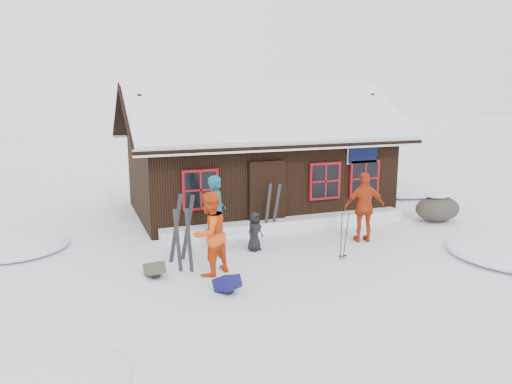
% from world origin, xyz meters
% --- Properties ---
extents(ground, '(120.00, 120.00, 0.00)m').
position_xyz_m(ground, '(0.00, 0.00, 0.00)').
color(ground, white).
rests_on(ground, ground).
extents(mountain_hut, '(8.90, 6.09, 4.42)m').
position_xyz_m(mountain_hut, '(1.50, 4.98, 1.58)').
color(mountain_hut, black).
rests_on(mountain_hut, ground).
extents(snow_drift, '(7.60, 0.60, 0.35)m').
position_xyz_m(snow_drift, '(1.50, 2.25, 0.17)').
color(snow_drift, white).
rests_on(snow_drift, ground).
extents(snow_mounds, '(20.60, 13.20, 0.48)m').
position_xyz_m(snow_mounds, '(1.65, 1.86, 0.00)').
color(snow_mounds, white).
rests_on(snow_mounds, ground).
extents(skier_teal, '(0.59, 0.79, 1.96)m').
position_xyz_m(skier_teal, '(-1.00, 1.14, 0.98)').
color(skier_teal, '#155166').
rests_on(skier_teal, ground).
extents(skier_orange_left, '(1.16, 1.08, 1.90)m').
position_xyz_m(skier_orange_left, '(-1.65, -0.54, 0.95)').
color(skier_orange_left, '#D9460F').
rests_on(skier_orange_left, ground).
extents(skier_orange_right, '(1.20, 0.72, 1.92)m').
position_xyz_m(skier_orange_right, '(2.94, 0.42, 0.96)').
color(skier_orange_right, '#AC3411').
rests_on(skier_orange_right, ground).
extents(skier_crouched, '(0.59, 0.53, 1.02)m').
position_xyz_m(skier_crouched, '(-0.12, 0.71, 0.51)').
color(skier_crouched, black).
rests_on(skier_crouched, ground).
extents(boulder, '(1.47, 1.10, 0.85)m').
position_xyz_m(boulder, '(6.32, 1.47, 0.43)').
color(boulder, '#433D35').
rests_on(boulder, ground).
extents(ski_pair_left, '(0.66, 0.24, 1.70)m').
position_xyz_m(ski_pair_left, '(-2.04, 0.59, 0.81)').
color(ski_pair_left, black).
rests_on(ski_pair_left, ground).
extents(ski_pair_mid, '(0.43, 0.16, 1.53)m').
position_xyz_m(ski_pair_mid, '(-2.16, -0.18, 0.71)').
color(ski_pair_mid, black).
rests_on(ski_pair_mid, ground).
extents(ski_pair_right, '(0.53, 0.15, 1.51)m').
position_xyz_m(ski_pair_right, '(0.89, 2.02, 0.71)').
color(ski_pair_right, black).
rests_on(ski_pair_right, ground).
extents(ski_poles, '(0.21, 0.11, 1.20)m').
position_xyz_m(ski_poles, '(1.67, -0.68, 0.56)').
color(ski_poles, black).
rests_on(ski_poles, ground).
extents(backpack_blue, '(0.55, 0.60, 0.27)m').
position_xyz_m(backpack_blue, '(-1.60, -1.66, 0.13)').
color(backpack_blue, '#121048').
rests_on(backpack_blue, ground).
extents(backpack_olive, '(0.44, 0.54, 0.26)m').
position_xyz_m(backpack_olive, '(-2.86, -0.27, 0.13)').
color(backpack_olive, '#403F2E').
rests_on(backpack_olive, ground).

